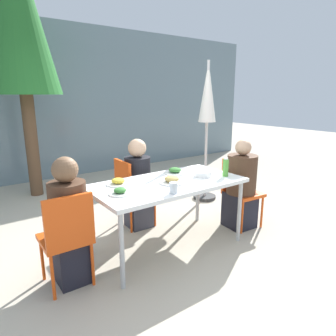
{
  "coord_description": "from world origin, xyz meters",
  "views": [
    {
      "loc": [
        -1.78,
        -2.45,
        1.66
      ],
      "look_at": [
        0.0,
        0.0,
        0.91
      ],
      "focal_mm": 32.0,
      "sensor_mm": 36.0,
      "label": 1
    }
  ],
  "objects_px": {
    "salad_bowl": "(203,174)",
    "tree_behind_left": "(17,11)",
    "person_left": "(70,224)",
    "drinking_cup": "(174,188)",
    "closed_umbrella": "(207,104)",
    "bottle": "(226,167)",
    "chair_left": "(67,234)",
    "person_far": "(138,186)",
    "chair_right": "(239,186)",
    "person_right": "(241,187)",
    "chair_far": "(131,188)"
  },
  "relations": [
    {
      "from": "salad_bowl",
      "to": "tree_behind_left",
      "type": "distance_m",
      "value": 3.68
    },
    {
      "from": "person_left",
      "to": "drinking_cup",
      "type": "bearing_deg",
      "value": -20.86
    },
    {
      "from": "person_left",
      "to": "tree_behind_left",
      "type": "height_order",
      "value": "tree_behind_left"
    },
    {
      "from": "closed_umbrella",
      "to": "salad_bowl",
      "type": "height_order",
      "value": "closed_umbrella"
    },
    {
      "from": "bottle",
      "to": "tree_behind_left",
      "type": "height_order",
      "value": "tree_behind_left"
    },
    {
      "from": "person_left",
      "to": "chair_left",
      "type": "bearing_deg",
      "value": -121.96
    },
    {
      "from": "person_far",
      "to": "salad_bowl",
      "type": "distance_m",
      "value": 0.87
    },
    {
      "from": "person_left",
      "to": "tree_behind_left",
      "type": "bearing_deg",
      "value": 83.88
    },
    {
      "from": "person_far",
      "to": "chair_right",
      "type": "bearing_deg",
      "value": 59.52
    },
    {
      "from": "chair_right",
      "to": "person_left",
      "type": "bearing_deg",
      "value": 4.49
    },
    {
      "from": "chair_left",
      "to": "person_right",
      "type": "relative_size",
      "value": 0.77
    },
    {
      "from": "person_right",
      "to": "person_far",
      "type": "height_order",
      "value": "person_far"
    },
    {
      "from": "chair_right",
      "to": "person_right",
      "type": "bearing_deg",
      "value": 58.04
    },
    {
      "from": "chair_far",
      "to": "drinking_cup",
      "type": "bearing_deg",
      "value": -4.81
    },
    {
      "from": "closed_umbrella",
      "to": "bottle",
      "type": "height_order",
      "value": "closed_umbrella"
    },
    {
      "from": "chair_left",
      "to": "bottle",
      "type": "distance_m",
      "value": 1.8
    },
    {
      "from": "person_left",
      "to": "chair_right",
      "type": "height_order",
      "value": "person_left"
    },
    {
      "from": "closed_umbrella",
      "to": "bottle",
      "type": "xyz_separation_m",
      "value": [
        -0.77,
        -1.14,
        -0.66
      ]
    },
    {
      "from": "chair_left",
      "to": "person_left",
      "type": "height_order",
      "value": "person_left"
    },
    {
      "from": "chair_right",
      "to": "person_far",
      "type": "distance_m",
      "value": 1.29
    },
    {
      "from": "chair_right",
      "to": "drinking_cup",
      "type": "bearing_deg",
      "value": 18.83
    },
    {
      "from": "chair_far",
      "to": "closed_umbrella",
      "type": "height_order",
      "value": "closed_umbrella"
    },
    {
      "from": "chair_far",
      "to": "person_far",
      "type": "bearing_deg",
      "value": 58.04
    },
    {
      "from": "person_right",
      "to": "bottle",
      "type": "xyz_separation_m",
      "value": [
        -0.4,
        -0.1,
        0.33
      ]
    },
    {
      "from": "chair_left",
      "to": "person_far",
      "type": "distance_m",
      "value": 1.35
    },
    {
      "from": "bottle",
      "to": "salad_bowl",
      "type": "distance_m",
      "value": 0.26
    },
    {
      "from": "chair_far",
      "to": "closed_umbrella",
      "type": "relative_size",
      "value": 0.41
    },
    {
      "from": "salad_bowl",
      "to": "bottle",
      "type": "bearing_deg",
      "value": -35.05
    },
    {
      "from": "chair_right",
      "to": "tree_behind_left",
      "type": "distance_m",
      "value": 4.08
    },
    {
      "from": "tree_behind_left",
      "to": "chair_left",
      "type": "bearing_deg",
      "value": -97.44
    },
    {
      "from": "closed_umbrella",
      "to": "salad_bowl",
      "type": "relative_size",
      "value": 10.72
    },
    {
      "from": "tree_behind_left",
      "to": "person_right",
      "type": "bearing_deg",
      "value": -57.96
    },
    {
      "from": "chair_far",
      "to": "tree_behind_left",
      "type": "height_order",
      "value": "tree_behind_left"
    },
    {
      "from": "chair_far",
      "to": "tree_behind_left",
      "type": "relative_size",
      "value": 0.21
    },
    {
      "from": "closed_umbrella",
      "to": "person_right",
      "type": "bearing_deg",
      "value": -109.39
    },
    {
      "from": "chair_right",
      "to": "bottle",
      "type": "height_order",
      "value": "bottle"
    },
    {
      "from": "person_right",
      "to": "salad_bowl",
      "type": "relative_size",
      "value": 5.63
    },
    {
      "from": "person_far",
      "to": "drinking_cup",
      "type": "bearing_deg",
      "value": -9.55
    },
    {
      "from": "chair_right",
      "to": "person_far",
      "type": "height_order",
      "value": "person_far"
    },
    {
      "from": "person_right",
      "to": "chair_right",
      "type": "bearing_deg",
      "value": -121.96
    },
    {
      "from": "chair_left",
      "to": "bottle",
      "type": "height_order",
      "value": "bottle"
    },
    {
      "from": "person_far",
      "to": "chair_far",
      "type": "bearing_deg",
      "value": -121.96
    },
    {
      "from": "person_left",
      "to": "chair_right",
      "type": "bearing_deg",
      "value": -0.39
    },
    {
      "from": "salad_bowl",
      "to": "closed_umbrella",
      "type": "bearing_deg",
      "value": 45.49
    },
    {
      "from": "person_far",
      "to": "chair_left",
      "type": "bearing_deg",
      "value": -55.08
    },
    {
      "from": "chair_far",
      "to": "drinking_cup",
      "type": "xyz_separation_m",
      "value": [
        -0.12,
        -1.05,
        0.3
      ]
    },
    {
      "from": "chair_left",
      "to": "person_right",
      "type": "distance_m",
      "value": 2.16
    },
    {
      "from": "chair_right",
      "to": "salad_bowl",
      "type": "distance_m",
      "value": 0.72
    },
    {
      "from": "person_right",
      "to": "drinking_cup",
      "type": "distance_m",
      "value": 1.29
    },
    {
      "from": "person_left",
      "to": "closed_umbrella",
      "type": "height_order",
      "value": "closed_umbrella"
    }
  ]
}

